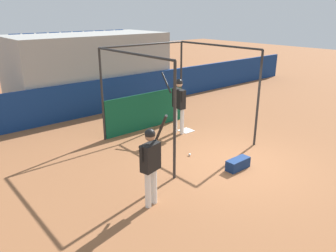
# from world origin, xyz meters

# --- Properties ---
(ground_plane) EXTENTS (60.00, 60.00, 0.00)m
(ground_plane) POSITION_xyz_m (0.00, 0.00, 0.00)
(ground_plane) COLOR #935B38
(outfield_wall) EXTENTS (24.00, 0.12, 1.36)m
(outfield_wall) POSITION_xyz_m (0.00, 6.38, 0.68)
(outfield_wall) COLOR navy
(outfield_wall) RESTS_ON ground
(bleacher_section) EXTENTS (6.50, 3.20, 3.04)m
(bleacher_section) POSITION_xyz_m (0.00, 8.04, 1.52)
(bleacher_section) COLOR #9E9E99
(bleacher_section) RESTS_ON ground
(batting_cage) EXTENTS (3.36, 3.44, 2.91)m
(batting_cage) POSITION_xyz_m (-0.15, 3.10, 1.25)
(batting_cage) COLOR #282828
(batting_cage) RESTS_ON ground
(home_plate) EXTENTS (0.44, 0.44, 0.02)m
(home_plate) POSITION_xyz_m (0.74, 2.65, 0.01)
(home_plate) COLOR white
(home_plate) RESTS_ON ground
(player_batter) EXTENTS (0.56, 0.99, 2.00)m
(player_batter) POSITION_xyz_m (0.39, 2.66, 1.14)
(player_batter) COLOR white
(player_batter) RESTS_ON ground
(player_waiting) EXTENTS (0.69, 0.53, 1.99)m
(player_waiting) POSITION_xyz_m (-2.95, -0.20, 1.04)
(player_waiting) COLOR white
(player_waiting) RESTS_ON ground
(equipment_bag) EXTENTS (0.70, 0.28, 0.28)m
(equipment_bag) POSITION_xyz_m (-0.20, -0.33, 0.14)
(equipment_bag) COLOR navy
(equipment_bag) RESTS_ON ground
(baseball) EXTENTS (0.07, 0.07, 0.07)m
(baseball) POSITION_xyz_m (-0.60, 1.08, 0.04)
(baseball) COLOR white
(baseball) RESTS_ON ground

